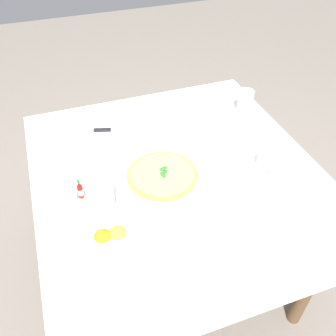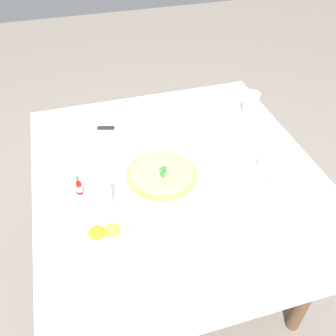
# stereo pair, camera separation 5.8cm
# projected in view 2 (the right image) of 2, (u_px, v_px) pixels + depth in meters

# --- Properties ---
(ground_plane) EXTENTS (8.00, 8.00, 0.00)m
(ground_plane) POSITION_uv_depth(u_px,v_px,m) (172.00, 268.00, 1.95)
(ground_plane) COLOR slate
(dining_table) EXTENTS (1.10, 1.10, 0.74)m
(dining_table) POSITION_uv_depth(u_px,v_px,m) (174.00, 188.00, 1.54)
(dining_table) COLOR white
(dining_table) RESTS_ON ground_plane
(pizza_plate) EXTENTS (0.32, 0.32, 0.02)m
(pizza_plate) POSITION_uv_depth(u_px,v_px,m) (162.00, 177.00, 1.38)
(pizza_plate) COLOR white
(pizza_plate) RESTS_ON dining_table
(pizza) EXTENTS (0.27, 0.27, 0.02)m
(pizza) POSITION_uv_depth(u_px,v_px,m) (162.00, 174.00, 1.37)
(pizza) COLOR #C68E47
(pizza) RESTS_ON pizza_plate
(coffee_cup_right_edge) EXTENTS (0.13, 0.13, 0.07)m
(coffee_cup_right_edge) POSITION_uv_depth(u_px,v_px,m) (164.00, 230.00, 1.17)
(coffee_cup_right_edge) COLOR white
(coffee_cup_right_edge) RESTS_ON dining_table
(coffee_cup_center_back) EXTENTS (0.13, 0.13, 0.07)m
(coffee_cup_center_back) POSITION_uv_depth(u_px,v_px,m) (268.00, 166.00, 1.40)
(coffee_cup_center_back) COLOR white
(coffee_cup_center_back) RESTS_ON dining_table
(coffee_cup_back_corner) EXTENTS (0.13, 0.13, 0.07)m
(coffee_cup_back_corner) POSITION_uv_depth(u_px,v_px,m) (174.00, 109.00, 1.70)
(coffee_cup_back_corner) COLOR white
(coffee_cup_back_corner) RESTS_ON dining_table
(water_glass_far_right) EXTENTS (0.07, 0.07, 0.11)m
(water_glass_far_right) POSITION_uv_depth(u_px,v_px,m) (251.00, 106.00, 1.69)
(water_glass_far_right) COLOR white
(water_glass_far_right) RESTS_ON dining_table
(water_glass_far_left) EXTENTS (0.07, 0.07, 0.11)m
(water_glass_far_left) POSITION_uv_depth(u_px,v_px,m) (101.00, 196.00, 1.26)
(water_glass_far_left) COLOR white
(water_glass_far_left) RESTS_ON dining_table
(napkin_folded) EXTENTS (0.25, 0.19, 0.02)m
(napkin_folded) POSITION_uv_depth(u_px,v_px,m) (96.00, 131.00, 1.61)
(napkin_folded) COLOR white
(napkin_folded) RESTS_ON dining_table
(dinner_knife) EXTENTS (0.19, 0.07, 0.01)m
(dinner_knife) POSITION_uv_depth(u_px,v_px,m) (95.00, 128.00, 1.60)
(dinner_knife) COLOR silver
(dinner_knife) RESTS_ON napkin_folded
(citrus_bowl) EXTENTS (0.15, 0.15, 0.07)m
(citrus_bowl) POSITION_uv_depth(u_px,v_px,m) (107.00, 235.00, 1.16)
(citrus_bowl) COLOR white
(citrus_bowl) RESTS_ON dining_table
(hot_sauce_bottle) EXTENTS (0.02, 0.02, 0.08)m
(hot_sauce_bottle) POSITION_uv_depth(u_px,v_px,m) (79.00, 187.00, 1.31)
(hot_sauce_bottle) COLOR #B7140F
(hot_sauce_bottle) RESTS_ON dining_table
(salt_shaker) EXTENTS (0.03, 0.03, 0.06)m
(salt_shaker) POSITION_uv_depth(u_px,v_px,m) (72.00, 192.00, 1.30)
(salt_shaker) COLOR white
(salt_shaker) RESTS_ON dining_table
(pepper_shaker) EXTENTS (0.03, 0.03, 0.06)m
(pepper_shaker) POSITION_uv_depth(u_px,v_px,m) (87.00, 185.00, 1.33)
(pepper_shaker) COLOR white
(pepper_shaker) RESTS_ON dining_table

